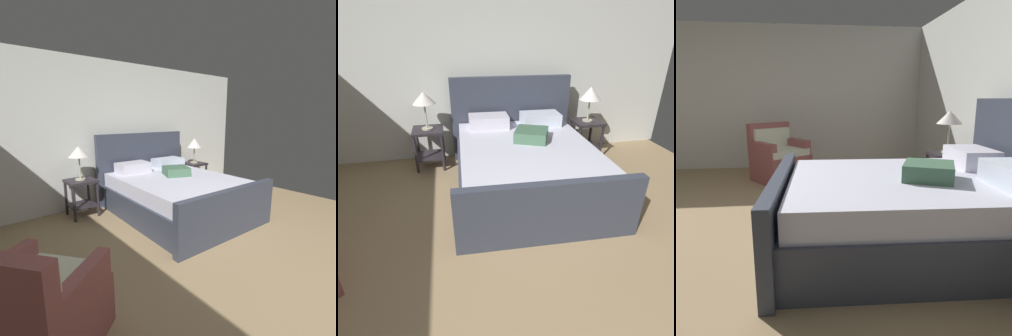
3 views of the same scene
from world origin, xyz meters
The scene contains 6 objects.
ground_plane centered at (0.00, 0.00, -0.01)m, with size 6.21×6.64×0.02m, color #9E825C.
wall_side_left centered at (-3.17, 0.00, 1.28)m, with size 0.12×6.76×2.56m, color silver.
bed centered at (0.30, 2.11, 0.35)m, with size 1.92×2.34×1.29m.
nightstand_left centered at (-0.94, 2.97, 0.40)m, with size 0.44×0.44×0.60m.
table_lamp_left centered at (-0.94, 2.97, 1.04)m, with size 0.32×0.32×0.54m.
armchair centered at (-2.11, 0.72, 0.35)m, with size 1.02×1.02×0.90m.
Camera 3 is at (2.85, 1.19, 1.29)m, focal length 33.38 mm.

